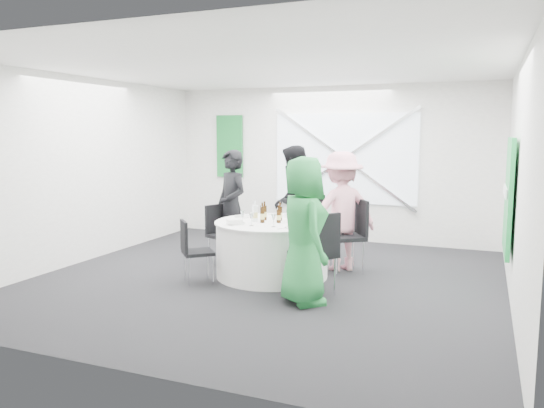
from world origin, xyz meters
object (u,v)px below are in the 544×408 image
at_px(person_man_back, 293,202).
at_px(person_woman_green, 303,231).
at_px(green_water_bottle, 290,212).
at_px(clear_water_bottle, 255,213).
at_px(person_woman_pink, 341,211).
at_px(chair_front_left, 192,247).
at_px(person_man_back_left, 232,206).
at_px(chair_back_left, 220,229).
at_px(chair_front_right, 318,247).
at_px(chair_back_right, 353,229).
at_px(chair_back, 309,221).
at_px(banquet_table, 272,249).

bearing_deg(person_man_back, person_woman_green, 16.70).
bearing_deg(green_water_bottle, person_woman_green, -62.78).
distance_m(green_water_bottle, clear_water_bottle, 0.48).
xyz_separation_m(person_woman_pink, person_woman_green, (-0.02, -1.63, -0.00)).
relative_size(chair_front_left, person_man_back, 0.47).
bearing_deg(green_water_bottle, clear_water_bottle, -154.69).
bearing_deg(person_man_back_left, person_woman_pink, 36.59).
distance_m(chair_back_left, clear_water_bottle, 1.00).
height_order(person_woman_green, clear_water_bottle, person_woman_green).
xyz_separation_m(chair_front_left, person_woman_green, (1.59, -0.22, 0.36)).
height_order(person_man_back, person_woman_pink, person_man_back).
distance_m(chair_front_right, clear_water_bottle, 1.23).
relative_size(chair_back_right, person_man_back_left, 0.61).
relative_size(chair_back_left, person_woman_pink, 0.52).
bearing_deg(chair_back, chair_back_right, -27.67).
bearing_deg(chair_back_left, chair_back_right, -61.50).
height_order(banquet_table, chair_back_left, chair_back_left).
bearing_deg(green_water_bottle, chair_back_left, 166.64).
distance_m(banquet_table, chair_front_right, 1.09).
distance_m(chair_back_left, chair_front_left, 1.14).
bearing_deg(person_woman_green, chair_back, -22.64).
relative_size(chair_back, chair_front_right, 0.98).
height_order(chair_back, chair_back_left, chair_back).
height_order(green_water_bottle, clear_water_bottle, green_water_bottle).
bearing_deg(chair_back_right, person_woman_pink, -138.70).
height_order(chair_back_right, green_water_bottle, green_water_bottle).
height_order(person_man_back_left, green_water_bottle, person_man_back_left).
height_order(banquet_table, chair_back_right, chair_back_right).
xyz_separation_m(chair_back_left, person_woman_pink, (1.79, 0.28, 0.34)).
bearing_deg(chair_front_right, person_man_back_left, -87.37).
distance_m(chair_back, chair_front_left, 2.15).
bearing_deg(person_man_back_left, chair_front_left, -55.84).
distance_m(chair_back_right, person_woman_pink, 0.31).
relative_size(chair_front_left, person_man_back_left, 0.49).
distance_m(chair_back, person_man_back, 0.39).
height_order(chair_back_left, person_woman_pink, person_woman_pink).
bearing_deg(chair_front_right, chair_back_left, -82.39).
relative_size(chair_front_left, green_water_bottle, 2.61).
bearing_deg(chair_back, person_man_back, -171.24).
bearing_deg(clear_water_bottle, green_water_bottle, 25.31).
xyz_separation_m(person_man_back, green_water_bottle, (0.35, -1.07, 0.00)).
relative_size(chair_back_left, chair_back_right, 0.85).
relative_size(banquet_table, person_man_back, 0.88).
xyz_separation_m(chair_back, clear_water_bottle, (-0.35, -1.29, 0.28)).
bearing_deg(chair_back_right, banquet_table, -90.00).
distance_m(person_man_back_left, green_water_bottle, 1.18).
bearing_deg(chair_back_left, chair_front_left, -149.05).
relative_size(person_man_back_left, person_woman_green, 1.01).
relative_size(banquet_table, chair_back_left, 1.77).
bearing_deg(chair_back_right, green_water_bottle, -88.48).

